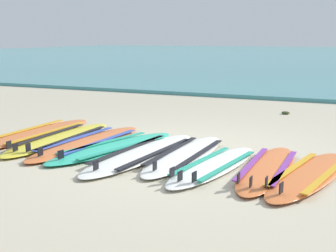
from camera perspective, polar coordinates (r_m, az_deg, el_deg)
The scene contains 12 objects.
ground_plane at distance 5.97m, azimuth 1.68°, elevation -3.68°, with size 80.00×80.00×0.00m, color #B7AD93.
sea at distance 41.14m, azimuth 19.81°, elevation 8.91°, with size 80.00×60.00×0.10m, color teal.
surfboard_0 at distance 7.38m, azimuth -17.05°, elevation -0.91°, with size 0.78×2.61×0.18m.
surfboard_1 at distance 6.90m, azimuth -14.12°, elevation -1.61°, with size 0.68×2.49×0.18m.
surfboard_2 at distance 6.56m, azimuth -10.56°, elevation -2.15°, with size 0.88×2.56×0.18m.
surfboard_3 at distance 6.21m, azimuth -7.15°, elevation -2.81°, with size 1.27×2.44×0.18m.
surfboard_4 at distance 5.86m, azimuth -3.38°, elevation -3.62°, with size 0.97×2.59×0.18m.
surfboard_5 at distance 5.79m, azimuth 2.31°, elevation -3.80°, with size 0.70×2.31×0.18m.
surfboard_6 at distance 5.33m, azimuth 6.16°, elevation -5.25°, with size 0.90×2.12×0.18m.
surfboard_7 at distance 5.34m, azimuth 13.07°, elevation -5.46°, with size 0.62×2.16×0.18m.
surfboard_8 at distance 5.23m, azimuth 18.23°, elevation -6.12°, with size 1.06×2.28×0.18m.
seaweed_clump_near_shoreline at distance 9.33m, azimuth 15.34°, elevation 1.71°, with size 0.17×0.14×0.06m, color #384723.
Camera 1 is at (2.03, -5.39, 1.59)m, focal length 45.91 mm.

